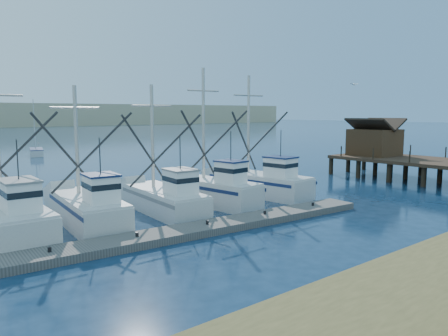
% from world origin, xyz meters
% --- Properties ---
extents(ground, '(500.00, 500.00, 0.00)m').
position_xyz_m(ground, '(0.00, 0.00, 0.00)').
color(ground, '#0D233A').
rests_on(ground, ground).
extents(floating_dock, '(29.63, 3.90, 0.39)m').
position_xyz_m(floating_dock, '(-7.99, 6.03, 0.20)').
color(floating_dock, '#625E58').
rests_on(floating_dock, ground).
extents(timber_pier, '(7.00, 20.00, 8.00)m').
position_xyz_m(timber_pier, '(21.50, 8.46, 2.57)').
color(timber_pier, black).
rests_on(timber_pier, ground).
extents(trawler_fleet, '(29.17, 9.46, 9.27)m').
position_xyz_m(trawler_fleet, '(-7.89, 10.98, 0.97)').
color(trawler_fleet, silver).
rests_on(trawler_fleet, ground).
extents(sailboat_near, '(3.01, 6.01, 8.10)m').
position_xyz_m(sailboat_near, '(1.04, 54.12, 0.50)').
color(sailboat_near, silver).
rests_on(sailboat_near, ground).
extents(flying_gull, '(1.16, 0.21, 0.21)m').
position_xyz_m(flying_gull, '(15.99, 10.81, 8.73)').
color(flying_gull, white).
rests_on(flying_gull, ground).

